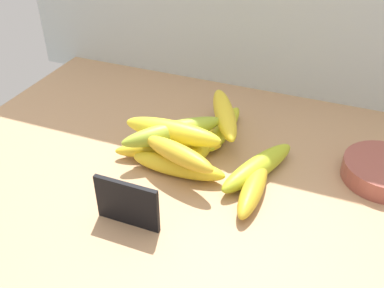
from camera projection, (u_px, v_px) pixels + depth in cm
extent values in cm
cube|color=tan|center=(209.00, 186.00, 82.06)|extent=(110.00, 76.00, 3.00)
cube|color=black|center=(127.00, 204.00, 69.72)|extent=(11.00, 0.80, 8.40)
cube|color=olive|center=(131.00, 218.00, 72.55)|extent=(9.90, 1.20, 0.60)
cylinder|color=#974B40|center=(384.00, 171.00, 80.38)|extent=(14.85, 14.85, 3.60)
ellipsoid|color=yellow|center=(178.00, 166.00, 81.28)|extent=(18.30, 4.57, 3.99)
ellipsoid|color=#B0C128|center=(258.00, 167.00, 80.92)|extent=(11.69, 19.42, 4.13)
ellipsoid|color=gold|center=(225.00, 128.00, 92.53)|extent=(3.70, 17.65, 3.40)
ellipsoid|color=gold|center=(253.00, 189.00, 76.20)|extent=(3.86, 15.58, 3.65)
ellipsoid|color=yellow|center=(169.00, 148.00, 86.28)|extent=(20.27, 12.78, 3.63)
ellipsoid|color=yellow|center=(201.00, 150.00, 86.03)|extent=(3.91, 16.40, 3.23)
ellipsoid|color=#9AB230|center=(173.00, 132.00, 84.25)|extent=(17.36, 17.52, 3.99)
ellipsoid|color=yellow|center=(173.00, 131.00, 83.98)|extent=(19.73, 4.53, 4.31)
ellipsoid|color=gold|center=(178.00, 154.00, 78.02)|extent=(15.93, 8.17, 3.62)
ellipsoid|color=yellow|center=(224.00, 114.00, 90.10)|extent=(12.46, 19.59, 4.00)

